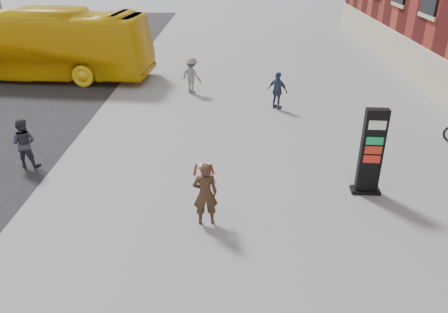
{
  "coord_description": "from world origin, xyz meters",
  "views": [
    {
      "loc": [
        0.54,
        -9.07,
        6.28
      ],
      "look_at": [
        0.33,
        0.9,
        1.34
      ],
      "focal_mm": 35.0,
      "sensor_mm": 36.0,
      "label": 1
    }
  ],
  "objects_px": {
    "woman": "(205,193)",
    "pedestrian_a": "(24,143)",
    "pedestrian_b": "(192,75)",
    "info_pylon": "(371,152)",
    "bus": "(28,44)",
    "pedestrian_c": "(278,91)"
  },
  "relations": [
    {
      "from": "woman",
      "to": "pedestrian_a",
      "type": "bearing_deg",
      "value": -36.34
    },
    {
      "from": "pedestrian_a",
      "to": "bus",
      "type": "bearing_deg",
      "value": -68.96
    },
    {
      "from": "woman",
      "to": "bus",
      "type": "relative_size",
      "value": 0.14
    },
    {
      "from": "bus",
      "to": "pedestrian_b",
      "type": "relative_size",
      "value": 7.49
    },
    {
      "from": "pedestrian_b",
      "to": "pedestrian_c",
      "type": "bearing_deg",
      "value": -174.4
    },
    {
      "from": "bus",
      "to": "pedestrian_c",
      "type": "height_order",
      "value": "bus"
    },
    {
      "from": "info_pylon",
      "to": "pedestrian_b",
      "type": "distance_m",
      "value": 10.42
    },
    {
      "from": "woman",
      "to": "bus",
      "type": "height_order",
      "value": "bus"
    },
    {
      "from": "woman",
      "to": "pedestrian_b",
      "type": "relative_size",
      "value": 1.03
    },
    {
      "from": "info_pylon",
      "to": "pedestrian_a",
      "type": "xyz_separation_m",
      "value": [
        -10.03,
        1.35,
        -0.44
      ]
    },
    {
      "from": "info_pylon",
      "to": "woman",
      "type": "height_order",
      "value": "info_pylon"
    },
    {
      "from": "woman",
      "to": "pedestrian_b",
      "type": "height_order",
      "value": "woman"
    },
    {
      "from": "info_pylon",
      "to": "bus",
      "type": "distance_m",
      "value": 17.79
    },
    {
      "from": "woman",
      "to": "pedestrian_a",
      "type": "distance_m",
      "value": 6.39
    },
    {
      "from": "pedestrian_a",
      "to": "pedestrian_b",
      "type": "bearing_deg",
      "value": -121.39
    },
    {
      "from": "info_pylon",
      "to": "woman",
      "type": "distance_m",
      "value": 4.64
    },
    {
      "from": "info_pylon",
      "to": "woman",
      "type": "bearing_deg",
      "value": -157.52
    },
    {
      "from": "pedestrian_c",
      "to": "woman",
      "type": "bearing_deg",
      "value": 110.01
    },
    {
      "from": "woman",
      "to": "pedestrian_c",
      "type": "relative_size",
      "value": 1.08
    },
    {
      "from": "pedestrian_a",
      "to": "pedestrian_b",
      "type": "relative_size",
      "value": 0.96
    },
    {
      "from": "bus",
      "to": "pedestrian_a",
      "type": "distance_m",
      "value": 10.53
    },
    {
      "from": "pedestrian_b",
      "to": "pedestrian_a",
      "type": "bearing_deg",
      "value": 93.82
    }
  ]
}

